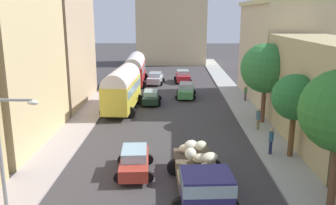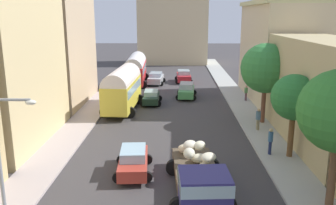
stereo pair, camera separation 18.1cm
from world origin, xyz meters
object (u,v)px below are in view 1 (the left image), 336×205
(cargo_truck_0, at_px, (201,178))
(car_2, at_px, (135,161))
(streetlamp_near, at_px, (7,152))
(parked_bus_0, at_px, (122,87))
(car_3, at_px, (151,97))
(pedestrian_0, at_px, (271,140))
(car_1, at_px, (183,76))
(pedestrian_2, at_px, (246,93))
(car_0, at_px, (186,90))
(car_4, at_px, (155,78))
(parked_bus_1, at_px, (135,68))
(pedestrian_1, at_px, (258,118))

(cargo_truck_0, distance_m, car_2, 4.70)
(streetlamp_near, bearing_deg, parked_bus_0, 84.48)
(car_3, relative_size, pedestrian_0, 2.05)
(cargo_truck_0, distance_m, streetlamp_near, 8.82)
(parked_bus_0, relative_size, car_1, 2.01)
(car_1, height_order, streetlamp_near, streetlamp_near)
(car_3, height_order, pedestrian_2, pedestrian_2)
(parked_bus_0, bearing_deg, car_3, 46.38)
(car_0, xyz_separation_m, car_4, (-3.79, 7.78, -0.04))
(cargo_truck_0, distance_m, pedestrian_2, 21.28)
(car_1, bearing_deg, parked_bus_1, -165.29)
(car_1, bearing_deg, pedestrian_2, -60.24)
(car_0, height_order, car_3, car_0)
(pedestrian_1, bearing_deg, parked_bus_0, 152.31)
(pedestrian_1, bearing_deg, car_3, 135.87)
(cargo_truck_0, bearing_deg, car_2, 140.23)
(cargo_truck_0, distance_m, pedestrian_0, 7.47)
(car_0, height_order, streetlamp_near, streetlamp_near)
(car_4, relative_size, pedestrian_0, 2.29)
(parked_bus_1, relative_size, car_3, 2.48)
(cargo_truck_0, height_order, car_3, cargo_truck_0)
(parked_bus_1, relative_size, car_0, 2.19)
(parked_bus_1, xyz_separation_m, cargo_truck_0, (6.44, -29.71, -0.96))
(car_0, bearing_deg, car_1, 90.78)
(parked_bus_1, height_order, car_0, parked_bus_1)
(car_3, xyz_separation_m, pedestrian_1, (8.91, -8.64, 0.34))
(car_0, distance_m, car_4, 8.65)
(parked_bus_0, bearing_deg, pedestrian_2, 16.65)
(cargo_truck_0, height_order, car_2, cargo_truck_0)
(streetlamp_near, bearing_deg, car_3, 78.70)
(car_2, distance_m, pedestrian_2, 19.92)
(car_0, distance_m, car_3, 4.64)
(cargo_truck_0, distance_m, car_3, 19.70)
(parked_bus_0, relative_size, parked_bus_1, 0.85)
(car_1, relative_size, pedestrian_2, 2.37)
(pedestrian_2, distance_m, streetlamp_near, 27.16)
(pedestrian_2, bearing_deg, car_2, -119.18)
(cargo_truck_0, bearing_deg, car_4, 97.27)
(car_3, distance_m, streetlamp_near, 22.57)
(cargo_truck_0, xyz_separation_m, car_2, (-3.60, 2.99, -0.42))
(car_1, distance_m, pedestrian_1, 21.35)
(car_1, distance_m, car_4, 3.92)
(parked_bus_0, bearing_deg, car_0, 41.65)
(streetlamp_near, bearing_deg, car_2, 51.39)
(car_2, distance_m, pedestrian_0, 8.88)
(car_0, xyz_separation_m, car_2, (-3.56, -19.20, -0.07))
(pedestrian_0, bearing_deg, streetlamp_near, -147.39)
(parked_bus_0, xyz_separation_m, car_3, (2.52, 2.65, -1.54))
(car_1, relative_size, car_4, 0.95)
(car_1, height_order, pedestrian_0, pedestrian_0)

